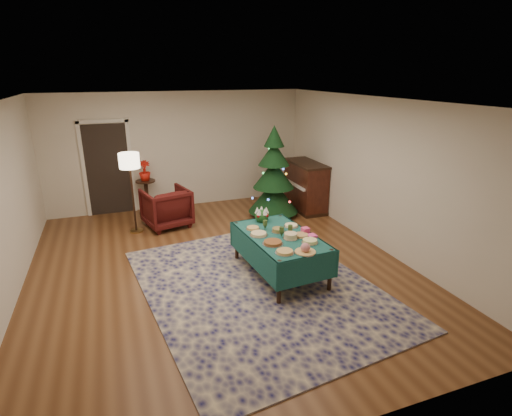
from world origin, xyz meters
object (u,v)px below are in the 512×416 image
object	(u,v)px
buffet_table	(280,243)
piano	(305,186)
christmas_tree	(274,176)
side_table	(147,197)
potted_plant	(145,175)
armchair	(166,206)
floor_lamp	(130,166)
gift_box	(305,230)

from	to	relation	value
buffet_table	piano	distance (m)	3.34
christmas_tree	piano	bearing A→B (deg)	10.26
side_table	potted_plant	world-z (taller)	potted_plant
buffet_table	side_table	distance (m)	4.13
armchair	potted_plant	world-z (taller)	potted_plant
armchair	side_table	size ratio (longest dim) A/B	1.15
floor_lamp	piano	xyz separation A→B (m)	(3.89, 0.09, -0.83)
armchair	side_table	distance (m)	1.03
side_table	potted_plant	distance (m)	0.53
armchair	potted_plant	bearing A→B (deg)	-86.45
armchair	floor_lamp	bearing A→B (deg)	-4.62
buffet_table	side_table	xyz separation A→B (m)	(-1.68, 3.77, -0.16)
buffet_table	potted_plant	size ratio (longest dim) A/B	4.01
potted_plant	christmas_tree	xyz separation A→B (m)	(2.66, -1.15, 0.01)
armchair	christmas_tree	world-z (taller)	christmas_tree
christmas_tree	piano	distance (m)	0.96
gift_box	piano	distance (m)	3.19
gift_box	buffet_table	bearing A→B (deg)	171.91
armchair	floor_lamp	xyz separation A→B (m)	(-0.65, -0.10, 0.93)
gift_box	potted_plant	bearing A→B (deg)	118.72
christmas_tree	gift_box	bearing A→B (deg)	-101.96
armchair	piano	world-z (taller)	piano
buffet_table	christmas_tree	size ratio (longest dim) A/B	0.89
armchair	gift_box	bearing A→B (deg)	108.74
piano	armchair	bearing A→B (deg)	179.87
buffet_table	side_table	bearing A→B (deg)	114.09
christmas_tree	piano	size ratio (longest dim) A/B	1.55
floor_lamp	christmas_tree	size ratio (longest dim) A/B	0.80
potted_plant	piano	size ratio (longest dim) A/B	0.34
side_table	piano	world-z (taller)	piano
potted_plant	christmas_tree	size ratio (longest dim) A/B	0.22
gift_box	side_table	bearing A→B (deg)	118.72
side_table	christmas_tree	bearing A→B (deg)	-23.39
floor_lamp	side_table	world-z (taller)	floor_lamp
armchair	christmas_tree	size ratio (longest dim) A/B	0.44
gift_box	christmas_tree	world-z (taller)	christmas_tree
buffet_table	gift_box	size ratio (longest dim) A/B	16.75
piano	side_table	bearing A→B (deg)	164.35
buffet_table	christmas_tree	bearing A→B (deg)	69.50
buffet_table	side_table	size ratio (longest dim) A/B	2.33
buffet_table	potted_plant	xyz separation A→B (m)	(-1.68, 3.77, 0.36)
gift_box	christmas_tree	xyz separation A→B (m)	(0.57, 2.67, 0.19)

